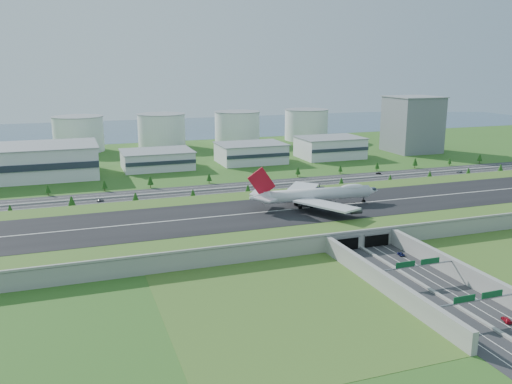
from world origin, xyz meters
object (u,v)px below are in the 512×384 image
object	(u,v)px
office_tower	(412,125)
car_3	(506,320)
car_6	(460,172)
car_7	(256,184)
boeing_747	(316,194)
car_1	(428,308)
car_0	(389,276)
car_2	(401,254)
car_5	(378,173)
fuel_tank_a	(79,134)
car_4	(100,200)

from	to	relation	value
office_tower	car_3	size ratio (longest dim) A/B	10.42
car_6	car_7	size ratio (longest dim) A/B	1.15
boeing_747	car_6	world-z (taller)	boeing_747
car_1	car_7	xyz separation A→B (m)	(9.86, 218.41, -0.06)
car_7	car_0	bearing A→B (deg)	4.04
car_2	car_7	xyz separation A→B (m)	(-13.97, 165.67, 0.03)
car_0	car_2	size ratio (longest dim) A/B	0.80
car_5	office_tower	bearing A→B (deg)	156.43
fuel_tank_a	boeing_747	distance (m)	330.09
car_5	car_4	bearing A→B (deg)	-62.85
office_tower	car_6	distance (m)	114.61
fuel_tank_a	car_4	size ratio (longest dim) A/B	10.85
fuel_tank_a	car_3	distance (m)	463.79
car_0	car_4	bearing A→B (deg)	132.49
office_tower	car_0	bearing A→B (deg)	-126.40
car_1	car_2	xyz separation A→B (m)	(23.83, 52.74, -0.09)
fuel_tank_a	car_5	bearing A→B (deg)	-42.31
fuel_tank_a	boeing_747	world-z (taller)	fuel_tank_a
office_tower	car_5	distance (m)	133.37
office_tower	boeing_747	world-z (taller)	office_tower
fuel_tank_a	car_3	size ratio (longest dim) A/B	9.48
boeing_747	car_6	size ratio (longest dim) A/B	14.17
car_7	car_3	bearing A→B (deg)	8.40
car_0	car_1	world-z (taller)	car_1
car_1	car_0	bearing A→B (deg)	105.24
boeing_747	car_7	distance (m)	98.58
car_2	car_4	bearing A→B (deg)	-42.68
fuel_tank_a	car_7	xyz separation A→B (m)	(118.39, -209.76, -16.67)
car_2	car_7	bearing A→B (deg)	-77.61
car_0	car_5	size ratio (longest dim) A/B	0.93
boeing_747	car_4	size ratio (longest dim) A/B	17.42
car_6	fuel_tank_a	bearing A→B (deg)	34.42
boeing_747	car_7	size ratio (longest dim) A/B	16.36
car_1	car_6	size ratio (longest dim) A/B	0.82
office_tower	car_5	size ratio (longest dim) A/B	12.97
boeing_747	car_2	distance (m)	70.60
car_3	fuel_tank_a	bearing A→B (deg)	-54.03
car_5	car_6	xyz separation A→B (m)	(66.26, -17.37, 0.09)
fuel_tank_a	car_3	xyz separation A→B (m)	(128.44, -445.34, -16.61)
car_7	car_4	bearing A→B (deg)	-77.26
office_tower	car_4	size ratio (longest dim) A/B	11.93
office_tower	fuel_tank_a	size ratio (longest dim) A/B	1.10
boeing_747	car_0	bearing A→B (deg)	-91.20
car_5	car_7	world-z (taller)	car_7
fuel_tank_a	car_1	bearing A→B (deg)	-75.78
car_2	car_6	size ratio (longest dim) A/B	0.86
car_2	car_0	bearing A→B (deg)	54.31
car_5	car_7	size ratio (longest dim) A/B	0.86
car_5	car_1	bearing A→B (deg)	-5.20
car_4	office_tower	bearing A→B (deg)	-92.27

